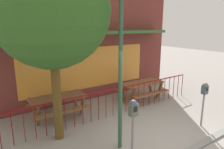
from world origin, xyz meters
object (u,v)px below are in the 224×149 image
picnic_table_right (142,86)px  parking_meter_near (204,93)px  parking_meter_far (133,115)px  street_lamp (121,41)px  street_tree (51,10)px  picnic_table_left (58,101)px

picnic_table_right → parking_meter_near: 2.80m
parking_meter_far → street_lamp: bearing=78.5°
parking_meter_far → street_lamp: street_lamp is taller
parking_meter_far → street_tree: (-0.99, 1.96, 2.26)m
picnic_table_left → parking_meter_far: size_ratio=1.20×
street_tree → street_lamp: (1.12, -1.32, -0.71)m
street_lamp → picnic_table_right: bearing=38.3°
street_lamp → picnic_table_left: bearing=104.8°
street_tree → parking_meter_near: bearing=-25.2°
street_lamp → parking_meter_near: bearing=-10.6°
street_tree → picnic_table_left: bearing=69.8°
parking_meter_far → picnic_table_right: bearing=44.2°
street_tree → street_lamp: street_tree is taller
picnic_table_left → parking_meter_far: parking_meter_far is taller
picnic_table_left → picnic_table_right: (3.50, -0.31, 0.00)m
parking_meter_near → street_lamp: bearing=169.4°
picnic_table_left → parking_meter_far: bearing=-80.3°
picnic_table_right → street_lamp: (-2.83, -2.23, 2.12)m
parking_meter_far → street_tree: street_tree is taller
picnic_table_left → street_lamp: 3.38m
parking_meter_far → parking_meter_near: bearing=2.3°
parking_meter_near → parking_meter_far: bearing=-177.7°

